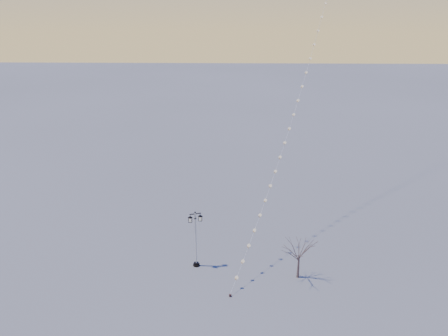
{
  "coord_description": "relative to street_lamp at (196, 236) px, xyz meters",
  "views": [
    {
      "loc": [
        0.61,
        -31.58,
        21.11
      ],
      "look_at": [
        -0.4,
        3.99,
        8.49
      ],
      "focal_mm": 36.78,
      "sensor_mm": 36.0,
      "label": 1
    }
  ],
  "objects": [
    {
      "name": "ground",
      "position": [
        2.74,
        -2.69,
        -2.82
      ],
      "size": [
        300.0,
        300.0,
        0.0
      ],
      "primitive_type": "plane",
      "color": "slate",
      "rests_on": "ground"
    },
    {
      "name": "street_lamp",
      "position": [
        0.0,
        0.0,
        0.0
      ],
      "size": [
        1.25,
        0.72,
        5.1
      ],
      "rotation": [
        0.0,
        0.0,
        0.33
      ],
      "color": "black",
      "rests_on": "ground"
    },
    {
      "name": "bare_tree",
      "position": [
        8.5,
        -1.53,
        -0.36
      ],
      "size": [
        2.14,
        2.14,
        3.55
      ],
      "rotation": [
        0.0,
        0.0,
        0.08
      ],
      "color": "brown",
      "rests_on": "ground"
    },
    {
      "name": "kite_train",
      "position": [
        10.06,
        11.97,
        14.3
      ],
      "size": [
        14.76,
        33.24,
        34.47
      ],
      "rotation": [
        0.0,
        0.0,
        -0.41
      ],
      "color": "black",
      "rests_on": "ground"
    }
  ]
}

